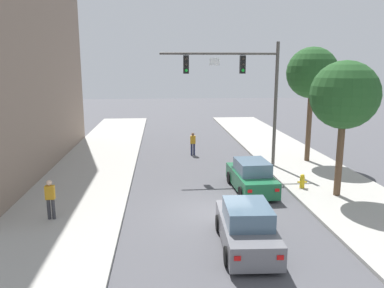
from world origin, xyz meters
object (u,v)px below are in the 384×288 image
(car_lead_green, at_px, (251,177))
(traffic_signal_mast, at_px, (243,81))
(car_following_grey, at_px, (246,227))
(pedestrian_sidewalk_left_walker, at_px, (50,198))
(street_tree_second, at_px, (312,73))
(pedestrian_crossing_road, at_px, (193,143))
(fire_hydrant, at_px, (302,181))
(street_tree_nearest, at_px, (344,96))

(car_lead_green, bearing_deg, traffic_signal_mast, 84.40)
(car_following_grey, xyz_separation_m, pedestrian_sidewalk_left_walker, (-7.37, 2.75, 0.34))
(street_tree_second, bearing_deg, pedestrian_crossing_road, 159.40)
(traffic_signal_mast, bearing_deg, pedestrian_sidewalk_left_walker, -141.03)
(car_lead_green, bearing_deg, pedestrian_sidewalk_left_walker, -159.83)
(car_following_grey, distance_m, street_tree_second, 14.12)
(car_lead_green, distance_m, pedestrian_sidewalk_left_walker, 9.60)
(street_tree_second, bearing_deg, car_lead_green, -133.30)
(pedestrian_sidewalk_left_walker, relative_size, fire_hydrant, 2.28)
(pedestrian_crossing_road, bearing_deg, car_lead_green, -74.28)
(car_following_grey, xyz_separation_m, fire_hydrant, (4.22, 5.82, -0.22))
(pedestrian_sidewalk_left_walker, bearing_deg, fire_hydrant, 14.84)
(car_lead_green, distance_m, fire_hydrant, 2.61)
(car_lead_green, xyz_separation_m, pedestrian_sidewalk_left_walker, (-9.00, -3.31, 0.34))
(pedestrian_sidewalk_left_walker, height_order, pedestrian_crossing_road, pedestrian_sidewalk_left_walker)
(car_lead_green, height_order, fire_hydrant, car_lead_green)
(car_following_grey, relative_size, street_tree_nearest, 0.68)
(pedestrian_crossing_road, relative_size, fire_hydrant, 2.28)
(pedestrian_crossing_road, bearing_deg, street_tree_second, -20.60)
(street_tree_nearest, bearing_deg, pedestrian_crossing_road, 122.78)
(traffic_signal_mast, xyz_separation_m, car_lead_green, (-0.42, -4.32, -4.64))
(pedestrian_crossing_road, xyz_separation_m, fire_hydrant, (4.86, -8.30, -0.41))
(pedestrian_sidewalk_left_walker, height_order, fire_hydrant, pedestrian_sidewalk_left_walker)
(car_lead_green, bearing_deg, street_tree_second, 46.70)
(pedestrian_sidewalk_left_walker, bearing_deg, street_tree_second, 31.62)
(car_lead_green, relative_size, pedestrian_crossing_road, 2.62)
(pedestrian_crossing_road, relative_size, street_tree_second, 0.23)
(pedestrian_crossing_road, bearing_deg, street_tree_nearest, -57.22)
(car_lead_green, bearing_deg, car_following_grey, -105.08)
(traffic_signal_mast, distance_m, street_tree_nearest, 6.72)
(car_lead_green, distance_m, car_following_grey, 6.27)
(traffic_signal_mast, xyz_separation_m, pedestrian_sidewalk_left_walker, (-9.43, -7.63, -4.30))
(car_following_grey, distance_m, pedestrian_sidewalk_left_walker, 7.88)
(street_tree_nearest, bearing_deg, pedestrian_sidewalk_left_walker, -171.74)
(pedestrian_sidewalk_left_walker, bearing_deg, traffic_signal_mast, 38.97)
(traffic_signal_mast, relative_size, fire_hydrant, 10.42)
(pedestrian_crossing_road, distance_m, street_tree_nearest, 11.99)
(fire_hydrant, distance_m, street_tree_second, 8.04)
(car_following_grey, relative_size, pedestrian_sidewalk_left_walker, 2.63)
(traffic_signal_mast, relative_size, street_tree_nearest, 1.18)
(car_lead_green, xyz_separation_m, street_tree_second, (5.02, 5.33, 5.06))
(car_following_grey, xyz_separation_m, street_tree_second, (6.65, 11.38, 5.06))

